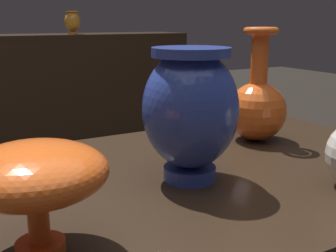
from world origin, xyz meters
The scene contains 4 objects.
vase_centerpiece centered at (0.07, -0.03, 0.93)m, with size 0.17×0.17×0.23m.
vase_tall_behind centered at (-0.22, -0.15, 0.90)m, with size 0.18×0.18×0.14m.
vase_left_accent centered at (0.35, 0.12, 0.88)m, with size 0.14×0.14×0.26m.
shelf_vase_right centered at (0.52, 2.15, 1.07)m, with size 0.10×0.10×0.15m.
Camera 1 is at (-0.31, -0.64, 1.08)m, focal length 45.61 mm.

